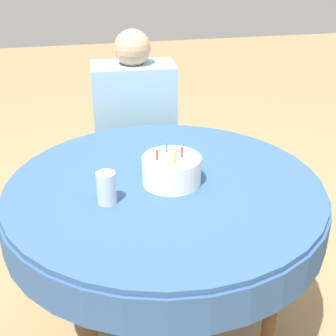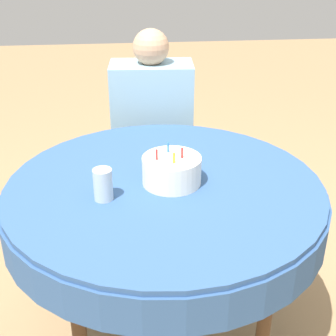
{
  "view_description": "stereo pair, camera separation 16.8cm",
  "coord_description": "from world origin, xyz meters",
  "views": [
    {
      "loc": [
        -0.31,
        -1.47,
        1.57
      ],
      "look_at": [
        0.01,
        -0.0,
        0.81
      ],
      "focal_mm": 50.0,
      "sensor_mm": 36.0,
      "label": 1
    },
    {
      "loc": [
        -0.14,
        -1.49,
        1.57
      ],
      "look_at": [
        0.01,
        -0.0,
        0.81
      ],
      "focal_mm": 50.0,
      "sensor_mm": 36.0,
      "label": 2
    }
  ],
  "objects": [
    {
      "name": "dining_table",
      "position": [
        0.0,
        0.0,
        0.66
      ],
      "size": [
        1.18,
        1.18,
        0.75
      ],
      "color": "#335689",
      "rests_on": "ground_plane"
    },
    {
      "name": "drinking_glass",
      "position": [
        -0.22,
        -0.09,
        0.81
      ],
      "size": [
        0.07,
        0.07,
        0.11
      ],
      "color": "silver",
      "rests_on": "dining_table"
    },
    {
      "name": "birthday_cake",
      "position": [
        0.03,
        -0.0,
        0.8
      ],
      "size": [
        0.21,
        0.21,
        0.14
      ],
      "color": "white",
      "rests_on": "dining_table"
    },
    {
      "name": "person",
      "position": [
        0.01,
        0.79,
        0.69
      ],
      "size": [
        0.43,
        0.35,
        1.16
      ],
      "rotation": [
        0.0,
        0.0,
        -0.07
      ],
      "color": "tan",
      "rests_on": "ground_plane"
    },
    {
      "name": "ground_plane",
      "position": [
        0.0,
        0.0,
        0.0
      ],
      "size": [
        12.0,
        12.0,
        0.0
      ],
      "primitive_type": "plane",
      "color": "#A37F56"
    },
    {
      "name": "chair",
      "position": [
        0.02,
        0.89,
        0.49
      ],
      "size": [
        0.44,
        0.44,
        0.91
      ],
      "rotation": [
        0.0,
        0.0,
        -0.07
      ],
      "color": "#4C331E",
      "rests_on": "ground_plane"
    }
  ]
}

